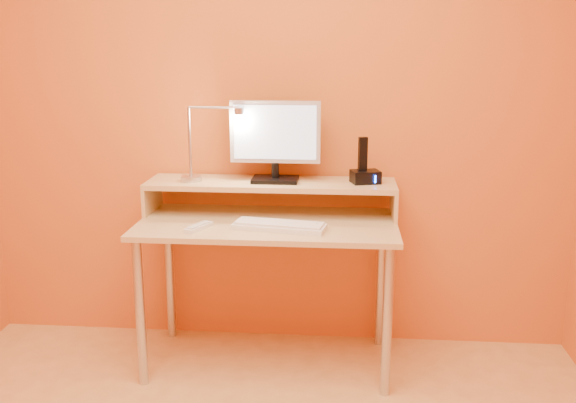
# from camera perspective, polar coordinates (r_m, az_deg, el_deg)

# --- Properties ---
(wall_back) EXTENTS (3.00, 0.04, 2.50)m
(wall_back) POSITION_cam_1_polar(r_m,az_deg,el_deg) (3.20, -1.23, 8.93)
(wall_back) COLOR #CC641F
(wall_back) RESTS_ON floor
(desk_leg_fl) EXTENTS (0.04, 0.04, 0.69)m
(desk_leg_fl) POSITION_cam_1_polar(r_m,az_deg,el_deg) (2.99, -13.02, -9.68)
(desk_leg_fl) COLOR #B4B3BE
(desk_leg_fl) RESTS_ON floor
(desk_leg_fr) EXTENTS (0.04, 0.04, 0.69)m
(desk_leg_fr) POSITION_cam_1_polar(r_m,az_deg,el_deg) (2.86, 8.81, -10.57)
(desk_leg_fr) COLOR #B4B3BE
(desk_leg_fr) RESTS_ON floor
(desk_leg_bl) EXTENTS (0.04, 0.04, 0.69)m
(desk_leg_bl) POSITION_cam_1_polar(r_m,az_deg,el_deg) (3.44, -10.49, -6.42)
(desk_leg_bl) COLOR #B4B3BE
(desk_leg_bl) RESTS_ON floor
(desk_leg_br) EXTENTS (0.04, 0.04, 0.69)m
(desk_leg_br) POSITION_cam_1_polar(r_m,az_deg,el_deg) (3.32, 8.26, -7.03)
(desk_leg_br) COLOR #B4B3BE
(desk_leg_br) RESTS_ON floor
(desk_lower) EXTENTS (1.20, 0.60, 0.02)m
(desk_lower) POSITION_cam_1_polar(r_m,az_deg,el_deg) (2.99, -1.83, -2.02)
(desk_lower) COLOR tan
(desk_lower) RESTS_ON floor
(shelf_riser_left) EXTENTS (0.02, 0.30, 0.14)m
(shelf_riser_left) POSITION_cam_1_polar(r_m,az_deg,el_deg) (3.23, -11.99, 0.36)
(shelf_riser_left) COLOR tan
(shelf_riser_left) RESTS_ON desk_lower
(shelf_riser_right) EXTENTS (0.02, 0.30, 0.14)m
(shelf_riser_right) POSITION_cam_1_polar(r_m,az_deg,el_deg) (3.10, 9.40, -0.08)
(shelf_riser_right) COLOR tan
(shelf_riser_right) RESTS_ON desk_lower
(desk_shelf) EXTENTS (1.20, 0.30, 0.02)m
(desk_shelf) POSITION_cam_1_polar(r_m,az_deg,el_deg) (3.09, -1.53, 1.59)
(desk_shelf) COLOR tan
(desk_shelf) RESTS_ON desk_lower
(monitor_foot) EXTENTS (0.22, 0.16, 0.02)m
(monitor_foot) POSITION_cam_1_polar(r_m,az_deg,el_deg) (3.09, -1.14, 1.97)
(monitor_foot) COLOR black
(monitor_foot) RESTS_ON desk_shelf
(monitor_neck) EXTENTS (0.04, 0.04, 0.07)m
(monitor_neck) POSITION_cam_1_polar(r_m,az_deg,el_deg) (3.08, -1.15, 2.77)
(monitor_neck) COLOR black
(monitor_neck) RESTS_ON monitor_foot
(monitor_panel) EXTENTS (0.43, 0.04, 0.29)m
(monitor_panel) POSITION_cam_1_polar(r_m,az_deg,el_deg) (3.06, -1.14, 6.21)
(monitor_panel) COLOR #B6B6BE
(monitor_panel) RESTS_ON monitor_neck
(monitor_back) EXTENTS (0.39, 0.01, 0.25)m
(monitor_back) POSITION_cam_1_polar(r_m,az_deg,el_deg) (3.08, -1.10, 6.27)
(monitor_back) COLOR black
(monitor_back) RESTS_ON monitor_panel
(monitor_screen) EXTENTS (0.39, 0.01, 0.25)m
(monitor_screen) POSITION_cam_1_polar(r_m,az_deg,el_deg) (3.04, -1.18, 6.17)
(monitor_screen) COLOR silver
(monitor_screen) RESTS_ON monitor_panel
(lamp_base) EXTENTS (0.10, 0.10, 0.02)m
(lamp_base) POSITION_cam_1_polar(r_m,az_deg,el_deg) (3.13, -8.63, 2.03)
(lamp_base) COLOR #B4B3BE
(lamp_base) RESTS_ON desk_shelf
(lamp_post) EXTENTS (0.01, 0.01, 0.33)m
(lamp_post) POSITION_cam_1_polar(r_m,az_deg,el_deg) (3.09, -8.75, 5.25)
(lamp_post) COLOR #B4B3BE
(lamp_post) RESTS_ON lamp_base
(lamp_arm) EXTENTS (0.24, 0.01, 0.01)m
(lamp_arm) POSITION_cam_1_polar(r_m,az_deg,el_deg) (3.05, -6.64, 8.32)
(lamp_arm) COLOR #B4B3BE
(lamp_arm) RESTS_ON lamp_post
(lamp_head) EXTENTS (0.04, 0.04, 0.03)m
(lamp_head) POSITION_cam_1_polar(r_m,az_deg,el_deg) (3.03, -4.39, 8.05)
(lamp_head) COLOR #B4B3BE
(lamp_head) RESTS_ON lamp_arm
(lamp_bulb) EXTENTS (0.03, 0.03, 0.00)m
(lamp_bulb) POSITION_cam_1_polar(r_m,az_deg,el_deg) (3.03, -4.38, 7.75)
(lamp_bulb) COLOR #FFEAC6
(lamp_bulb) RESTS_ON lamp_head
(phone_dock) EXTENTS (0.15, 0.13, 0.06)m
(phone_dock) POSITION_cam_1_polar(r_m,az_deg,el_deg) (3.07, 6.90, 2.20)
(phone_dock) COLOR black
(phone_dock) RESTS_ON desk_shelf
(phone_handset) EXTENTS (0.05, 0.04, 0.16)m
(phone_handset) POSITION_cam_1_polar(r_m,az_deg,el_deg) (3.05, 6.68, 4.23)
(phone_handset) COLOR black
(phone_handset) RESTS_ON phone_dock
(phone_led) EXTENTS (0.01, 0.00, 0.04)m
(phone_led) POSITION_cam_1_polar(r_m,az_deg,el_deg) (3.02, 7.78, 1.99)
(phone_led) COLOR #1271FF
(phone_led) RESTS_ON phone_dock
(keyboard) EXTENTS (0.43, 0.20, 0.02)m
(keyboard) POSITION_cam_1_polar(r_m,az_deg,el_deg) (2.86, -0.78, -2.26)
(keyboard) COLOR silver
(keyboard) RESTS_ON desk_lower
(mouse) EXTENTS (0.08, 0.11, 0.03)m
(mouse) POSITION_cam_1_polar(r_m,az_deg,el_deg) (2.84, 2.63, -2.27)
(mouse) COLOR white
(mouse) RESTS_ON desk_lower
(remote_control) EXTENTS (0.11, 0.17, 0.02)m
(remote_control) POSITION_cam_1_polar(r_m,az_deg,el_deg) (2.88, -7.96, -2.30)
(remote_control) COLOR silver
(remote_control) RESTS_ON desk_lower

